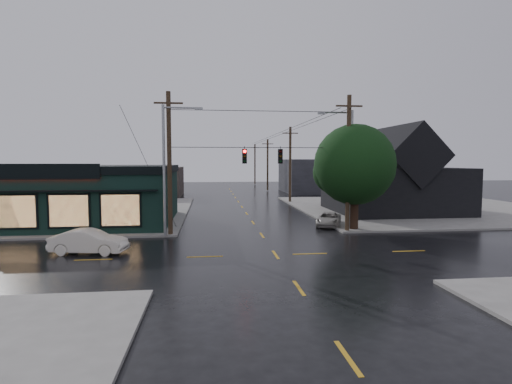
{
  "coord_description": "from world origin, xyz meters",
  "views": [
    {
      "loc": [
        -3.68,
        -22.09,
        5.33
      ],
      "look_at": [
        -0.48,
        5.51,
        3.17
      ],
      "focal_mm": 28.0,
      "sensor_mm": 36.0,
      "label": 1
    }
  ],
  "objects": [
    {
      "name": "utility_pole_ne",
      "position": [
        6.5,
        6.5,
        0.0
      ],
      "size": [
        2.0,
        0.32,
        10.15
      ],
      "primitive_type": null,
      "color": "#302315",
      "rests_on": "ground"
    },
    {
      "name": "streetlight_nw",
      "position": [
        -6.8,
        5.8,
        0.0
      ],
      "size": [
        5.4,
        0.3,
        9.15
      ],
      "primitive_type": null,
      "color": "gray",
      "rests_on": "ground"
    },
    {
      "name": "corner_tree",
      "position": [
        7.27,
        7.23,
        5.04
      ],
      "size": [
        6.15,
        6.15,
        7.99
      ],
      "color": "black",
      "rests_on": "ground"
    },
    {
      "name": "ne_building",
      "position": [
        15.0,
        17.0,
        4.47
      ],
      "size": [
        12.6,
        11.6,
        8.75
      ],
      "color": "black",
      "rests_on": "ground"
    },
    {
      "name": "sidewalk_nw",
      "position": [
        -20.0,
        20.0,
        0.07
      ],
      "size": [
        28.0,
        28.0,
        0.15
      ],
      "primitive_type": "cube",
      "color": "slate",
      "rests_on": "ground"
    },
    {
      "name": "streetlight_ne",
      "position": [
        7.0,
        7.2,
        0.0
      ],
      "size": [
        5.4,
        0.3,
        9.15
      ],
      "primitive_type": null,
      "color": "gray",
      "rests_on": "ground"
    },
    {
      "name": "span_signal_assembly",
      "position": [
        0.1,
        6.5,
        5.7
      ],
      "size": [
        13.0,
        0.48,
        1.23
      ],
      "color": "black",
      "rests_on": "ground"
    },
    {
      "name": "sedan_cream",
      "position": [
        -10.64,
        1.53,
        0.7
      ],
      "size": [
        4.46,
        2.14,
        1.41
      ],
      "primitive_type": "imported",
      "rotation": [
        0.0,
        0.0,
        1.41
      ],
      "color": "silver",
      "rests_on": "ground"
    },
    {
      "name": "bg_building_east",
      "position": [
        16.0,
        45.0,
        2.8
      ],
      "size": [
        14.0,
        12.0,
        5.6
      ],
      "primitive_type": "cube",
      "color": "#242529",
      "rests_on": "ground"
    },
    {
      "name": "sidewalk_ne",
      "position": [
        20.0,
        20.0,
        0.07
      ],
      "size": [
        28.0,
        28.0,
        0.15
      ],
      "primitive_type": "cube",
      "color": "slate",
      "rests_on": "ground"
    },
    {
      "name": "pizza_shop",
      "position": [
        -15.0,
        12.94,
        2.56
      ],
      "size": [
        16.3,
        12.34,
        4.9
      ],
      "color": "black",
      "rests_on": "ground"
    },
    {
      "name": "utility_pole_far_a",
      "position": [
        6.5,
        28.0,
        0.0
      ],
      "size": [
        2.0,
        0.32,
        9.65
      ],
      "primitive_type": null,
      "color": "#302315",
      "rests_on": "ground"
    },
    {
      "name": "utility_pole_far_b",
      "position": [
        6.5,
        48.0,
        0.0
      ],
      "size": [
        2.0,
        0.32,
        9.15
      ],
      "primitive_type": null,
      "color": "#302315",
      "rests_on": "ground"
    },
    {
      "name": "bg_building_west",
      "position": [
        -14.0,
        40.0,
        2.2
      ],
      "size": [
        12.0,
        10.0,
        4.4
      ],
      "primitive_type": "cube",
      "color": "#312624",
      "rests_on": "ground"
    },
    {
      "name": "utility_pole_far_c",
      "position": [
        6.5,
        68.0,
        0.0
      ],
      "size": [
        2.0,
        0.32,
        9.15
      ],
      "primitive_type": null,
      "color": "#302315",
      "rests_on": "ground"
    },
    {
      "name": "utility_pole_nw",
      "position": [
        -6.5,
        6.5,
        0.0
      ],
      "size": [
        2.0,
        0.32,
        10.15
      ],
      "primitive_type": null,
      "color": "#302315",
      "rests_on": "ground"
    },
    {
      "name": "ground_plane",
      "position": [
        0.0,
        0.0,
        0.0
      ],
      "size": [
        160.0,
        160.0,
        0.0
      ],
      "primitive_type": "plane",
      "color": "black"
    },
    {
      "name": "suv_silver",
      "position": [
        6.0,
        9.5,
        0.55
      ],
      "size": [
        3.16,
        4.37,
        1.11
      ],
      "primitive_type": "imported",
      "rotation": [
        0.0,
        0.0,
        -0.37
      ],
      "color": "#AAA59D",
      "rests_on": "ground"
    }
  ]
}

